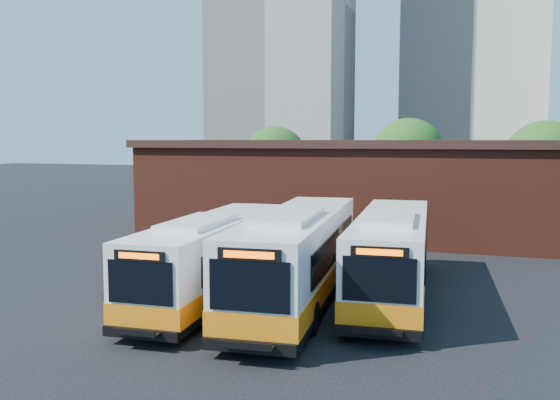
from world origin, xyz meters
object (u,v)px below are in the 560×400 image
(bus_mideast, at_px, (297,260))
(bus_east, at_px, (392,257))
(transit_worker, at_px, (269,310))
(bus_midwest, at_px, (213,260))

(bus_mideast, height_order, bus_east, bus_mideast)
(bus_mideast, height_order, transit_worker, bus_mideast)
(bus_midwest, distance_m, transit_worker, 5.25)
(transit_worker, bearing_deg, bus_east, -3.87)
(bus_midwest, distance_m, bus_mideast, 3.47)
(transit_worker, bearing_deg, bus_midwest, 68.31)
(bus_east, height_order, transit_worker, bus_east)
(bus_mideast, xyz_separation_m, transit_worker, (0.24, -4.13, -0.88))
(bus_midwest, xyz_separation_m, bus_mideast, (3.44, 0.45, 0.16))
(bus_east, bearing_deg, bus_mideast, -152.45)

